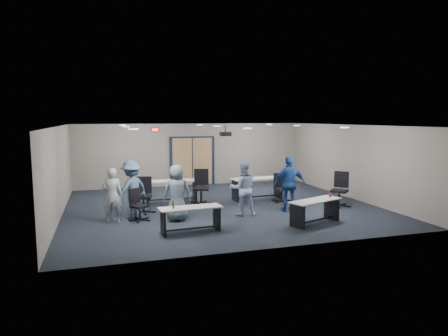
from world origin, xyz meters
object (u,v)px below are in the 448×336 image
object	(u,v)px
table_front_left	(190,215)
person_navy	(289,184)
chair_back_d	(281,188)
person_lightblue	(243,188)
person_back	(132,189)
table_back_right	(257,185)
chair_loose_right	(339,189)
table_front_right	(315,207)
person_plaid	(177,193)
chair_loose_left	(140,205)
table_back_left	(171,187)
chair_back_a	(143,195)
person_gray	(112,195)
chair_back_b	(201,187)

from	to	relation	value
table_front_left	person_navy	distance (m)	3.77
table_front_left	chair_back_d	distance (m)	4.73
table_front_left	person_lightblue	size ratio (longest dim) A/B	1.00
person_navy	person_back	distance (m)	4.86
table_back_right	chair_loose_right	xyz separation A→B (m)	(2.17, -1.91, 0.04)
table_front_right	person_navy	xyz separation A→B (m)	(-0.04, 1.57, 0.41)
person_plaid	person_lightblue	world-z (taller)	person_lightblue
chair_back_d	table_front_right	bearing A→B (deg)	-92.18
chair_loose_left	person_plaid	xyz separation A→B (m)	(1.03, -0.30, 0.36)
table_back_left	chair_back_a	size ratio (longest dim) A/B	1.71
chair_back_a	person_lightblue	xyz separation A→B (m)	(2.87, -1.16, 0.27)
table_front_left	chair_back_d	size ratio (longest dim) A/B	1.65
table_front_left	table_back_right	size ratio (longest dim) A/B	0.84
person_plaid	chair_loose_right	bearing A→B (deg)	-171.66
table_front_right	person_plaid	size ratio (longest dim) A/B	1.07
table_front_left	person_gray	size ratio (longest dim) A/B	1.05
table_front_right	person_lightblue	xyz separation A→B (m)	(-1.62, 1.49, 0.37)
table_back_right	chair_back_a	size ratio (longest dim) A/B	1.77
table_back_left	chair_loose_right	distance (m)	5.75
person_lightblue	person_navy	distance (m)	1.59
table_front_right	person_navy	world-z (taller)	person_navy
person_lightblue	person_plaid	bearing A→B (deg)	9.74
chair_back_b	person_back	world-z (taller)	person_back
table_front_right	person_back	world-z (taller)	person_back
chair_back_a	person_gray	world-z (taller)	person_gray
table_front_left	table_back_left	size ratio (longest dim) A/B	0.87
table_back_right	person_plaid	distance (m)	3.99
person_plaid	person_navy	world-z (taller)	person_navy
person_plaid	person_lightblue	size ratio (longest dim) A/B	0.99
chair_loose_right	person_navy	bearing A→B (deg)	-129.27
chair_back_b	person_gray	distance (m)	3.38
person_navy	chair_back_b	bearing A→B (deg)	-28.22
table_back_right	person_lightblue	world-z (taller)	person_lightblue
table_back_right	person_navy	size ratio (longest dim) A/B	1.13
table_front_right	chair_loose_right	size ratio (longest dim) A/B	1.51
chair_back_b	chair_back_d	bearing A→B (deg)	7.71
chair_back_b	person_gray	size ratio (longest dim) A/B	0.76
table_back_left	table_back_right	world-z (taller)	table_back_right
table_front_right	chair_back_b	xyz separation A→B (m)	(-2.47, 3.37, 0.13)
person_navy	table_front_right	bearing A→B (deg)	99.61
chair_back_a	chair_loose_right	bearing A→B (deg)	5.61
chair_back_d	person_plaid	bearing A→B (deg)	-154.95
chair_loose_right	person_lightblue	world-z (taller)	person_lightblue
table_front_right	chair_loose_right	distance (m)	2.53
chair_back_d	person_lightblue	bearing A→B (deg)	-139.02
chair_back_b	chair_loose_left	distance (m)	2.76
person_navy	chair_back_a	bearing A→B (deg)	-5.37
table_front_left	table_front_right	world-z (taller)	table_front_left
table_front_right	person_lightblue	distance (m)	2.23
table_front_right	chair_loose_right	bearing A→B (deg)	21.32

